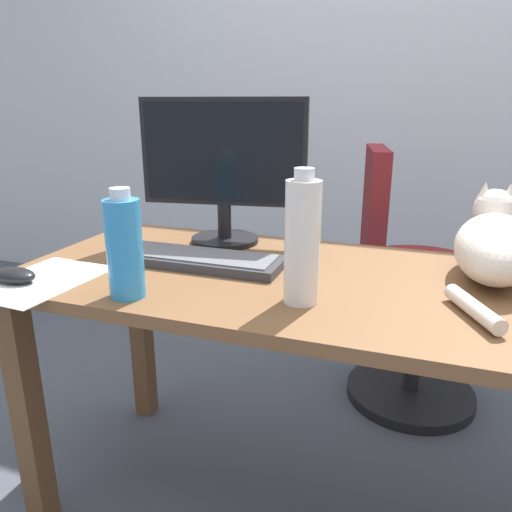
{
  "coord_description": "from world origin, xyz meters",
  "views": [
    {
      "loc": [
        0.21,
        -1.08,
        1.1
      ],
      "look_at": [
        -0.15,
        -0.07,
        0.76
      ],
      "focal_mm": 34.28,
      "sensor_mm": 36.0,
      "label": 1
    }
  ],
  "objects_px": {
    "keyboard": "(198,259)",
    "cat": "(495,243)",
    "computer_mouse": "(14,275)",
    "water_bottle": "(124,247)",
    "spray_bottle": "(302,241)",
    "office_chair": "(406,296)",
    "monitor": "(223,166)"
  },
  "relations": [
    {
      "from": "keyboard",
      "to": "cat",
      "type": "xyz_separation_m",
      "value": [
        0.7,
        0.16,
        0.07
      ]
    },
    {
      "from": "computer_mouse",
      "to": "water_bottle",
      "type": "relative_size",
      "value": 0.47
    },
    {
      "from": "computer_mouse",
      "to": "water_bottle",
      "type": "distance_m",
      "value": 0.31
    },
    {
      "from": "keyboard",
      "to": "computer_mouse",
      "type": "bearing_deg",
      "value": -142.35
    },
    {
      "from": "water_bottle",
      "to": "spray_bottle",
      "type": "distance_m",
      "value": 0.37
    },
    {
      "from": "water_bottle",
      "to": "spray_bottle",
      "type": "xyz_separation_m",
      "value": [
        0.36,
        0.09,
        0.02
      ]
    },
    {
      "from": "office_chair",
      "to": "water_bottle",
      "type": "distance_m",
      "value": 1.15
    },
    {
      "from": "monitor",
      "to": "cat",
      "type": "xyz_separation_m",
      "value": [
        0.72,
        -0.06,
        -0.15
      ]
    },
    {
      "from": "monitor",
      "to": "spray_bottle",
      "type": "xyz_separation_m",
      "value": [
        0.33,
        -0.37,
        -0.1
      ]
    },
    {
      "from": "office_chair",
      "to": "cat",
      "type": "xyz_separation_m",
      "value": [
        0.2,
        -0.52,
        0.36
      ]
    },
    {
      "from": "computer_mouse",
      "to": "water_bottle",
      "type": "bearing_deg",
      "value": 3.36
    },
    {
      "from": "spray_bottle",
      "to": "computer_mouse",
      "type": "bearing_deg",
      "value": -170.37
    },
    {
      "from": "office_chair",
      "to": "keyboard",
      "type": "bearing_deg",
      "value": -126.49
    },
    {
      "from": "office_chair",
      "to": "cat",
      "type": "bearing_deg",
      "value": -69.02
    },
    {
      "from": "office_chair",
      "to": "monitor",
      "type": "height_order",
      "value": "monitor"
    },
    {
      "from": "computer_mouse",
      "to": "water_bottle",
      "type": "height_order",
      "value": "water_bottle"
    },
    {
      "from": "office_chair",
      "to": "monitor",
      "type": "xyz_separation_m",
      "value": [
        -0.52,
        -0.46,
        0.51
      ]
    },
    {
      "from": "water_bottle",
      "to": "spray_bottle",
      "type": "bearing_deg",
      "value": 14.62
    },
    {
      "from": "monitor",
      "to": "keyboard",
      "type": "bearing_deg",
      "value": -85.31
    },
    {
      "from": "keyboard",
      "to": "water_bottle",
      "type": "distance_m",
      "value": 0.27
    },
    {
      "from": "cat",
      "to": "computer_mouse",
      "type": "distance_m",
      "value": 1.13
    },
    {
      "from": "cat",
      "to": "spray_bottle",
      "type": "distance_m",
      "value": 0.5
    },
    {
      "from": "monitor",
      "to": "water_bottle",
      "type": "bearing_deg",
      "value": -93.71
    },
    {
      "from": "keyboard",
      "to": "cat",
      "type": "bearing_deg",
      "value": 12.86
    },
    {
      "from": "monitor",
      "to": "keyboard",
      "type": "distance_m",
      "value": 0.3
    },
    {
      "from": "cat",
      "to": "computer_mouse",
      "type": "bearing_deg",
      "value": -157.9
    },
    {
      "from": "keyboard",
      "to": "computer_mouse",
      "type": "height_order",
      "value": "computer_mouse"
    },
    {
      "from": "water_bottle",
      "to": "office_chair",
      "type": "bearing_deg",
      "value": 59.27
    },
    {
      "from": "keyboard",
      "to": "cat",
      "type": "distance_m",
      "value": 0.72
    },
    {
      "from": "monitor",
      "to": "cat",
      "type": "relative_size",
      "value": 0.78
    },
    {
      "from": "water_bottle",
      "to": "computer_mouse",
      "type": "bearing_deg",
      "value": -176.64
    },
    {
      "from": "computer_mouse",
      "to": "spray_bottle",
      "type": "height_order",
      "value": "spray_bottle"
    }
  ]
}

